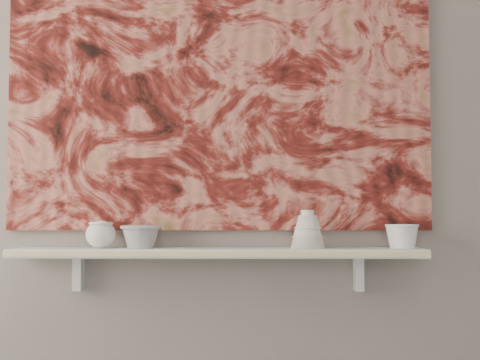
{
  "coord_description": "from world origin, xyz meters",
  "views": [
    {
      "loc": [
        0.1,
        -0.78,
        1.03
      ],
      "look_at": [
        0.08,
        1.49,
        1.16
      ],
      "focal_mm": 50.0,
      "sensor_mm": 36.0,
      "label": 1
    }
  ],
  "objects_px": {
    "painting": "(219,76)",
    "bowl_white": "(402,236)",
    "shelf": "(217,253)",
    "bell_vessel": "(308,229)",
    "bowl_grey": "(141,236)",
    "cup_cream": "(101,235)"
  },
  "relations": [
    {
      "from": "shelf",
      "to": "bell_vessel",
      "type": "xyz_separation_m",
      "value": [
        0.31,
        0.0,
        0.08
      ]
    },
    {
      "from": "painting",
      "to": "bowl_grey",
      "type": "relative_size",
      "value": 10.65
    },
    {
      "from": "shelf",
      "to": "bowl_white",
      "type": "height_order",
      "value": "bowl_white"
    },
    {
      "from": "bowl_white",
      "to": "cup_cream",
      "type": "bearing_deg",
      "value": 180.0
    },
    {
      "from": "painting",
      "to": "bell_vessel",
      "type": "xyz_separation_m",
      "value": [
        0.31,
        -0.08,
        -0.54
      ]
    },
    {
      "from": "bowl_grey",
      "to": "shelf",
      "type": "bearing_deg",
      "value": 0.0
    },
    {
      "from": "shelf",
      "to": "painting",
      "type": "height_order",
      "value": "painting"
    },
    {
      "from": "bowl_grey",
      "to": "bowl_white",
      "type": "distance_m",
      "value": 0.89
    },
    {
      "from": "painting",
      "to": "bowl_white",
      "type": "distance_m",
      "value": 0.85
    },
    {
      "from": "shelf",
      "to": "bell_vessel",
      "type": "distance_m",
      "value": 0.32
    },
    {
      "from": "bowl_grey",
      "to": "cup_cream",
      "type": "xyz_separation_m",
      "value": [
        -0.14,
        0.0,
        0.01
      ]
    },
    {
      "from": "bowl_white",
      "to": "shelf",
      "type": "bearing_deg",
      "value": 180.0
    },
    {
      "from": "shelf",
      "to": "bowl_grey",
      "type": "bearing_deg",
      "value": 180.0
    },
    {
      "from": "bell_vessel",
      "to": "bowl_white",
      "type": "relative_size",
      "value": 1.14
    },
    {
      "from": "painting",
      "to": "cup_cream",
      "type": "bearing_deg",
      "value": -168.58
    },
    {
      "from": "cup_cream",
      "to": "bell_vessel",
      "type": "bearing_deg",
      "value": 0.0
    },
    {
      "from": "shelf",
      "to": "painting",
      "type": "xyz_separation_m",
      "value": [
        0.0,
        0.08,
        0.62
      ]
    },
    {
      "from": "bowl_grey",
      "to": "painting",
      "type": "bearing_deg",
      "value": 17.07
    },
    {
      "from": "shelf",
      "to": "bowl_grey",
      "type": "height_order",
      "value": "bowl_grey"
    },
    {
      "from": "cup_cream",
      "to": "bell_vessel",
      "type": "xyz_separation_m",
      "value": [
        0.71,
        0.0,
        0.02
      ]
    },
    {
      "from": "shelf",
      "to": "bowl_white",
      "type": "bearing_deg",
      "value": 0.0
    },
    {
      "from": "painting",
      "to": "bowl_white",
      "type": "xyz_separation_m",
      "value": [
        0.63,
        -0.08,
        -0.57
      ]
    }
  ]
}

